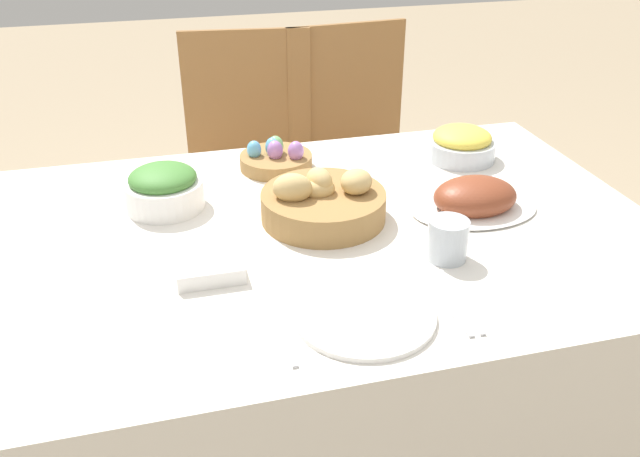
% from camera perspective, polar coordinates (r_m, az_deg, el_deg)
% --- Properties ---
extents(dining_table, '(1.53, 0.97, 0.76)m').
position_cam_1_polar(dining_table, '(1.64, -1.49, -11.89)').
color(dining_table, white).
rests_on(dining_table, ground).
extents(chair_far_right, '(0.46, 0.46, 0.97)m').
position_cam_1_polar(chair_far_right, '(2.35, 3.12, 5.32)').
color(chair_far_right, olive).
rests_on(chair_far_right, ground).
extents(chair_far_center, '(0.47, 0.47, 0.97)m').
position_cam_1_polar(chair_far_center, '(2.27, -5.69, 4.37)').
color(chair_far_center, olive).
rests_on(chair_far_center, ground).
extents(bread_basket, '(0.27, 0.27, 0.12)m').
position_cam_1_polar(bread_basket, '(1.45, 0.25, 2.23)').
color(bread_basket, '#9E7542').
rests_on(bread_basket, dining_table).
extents(egg_basket, '(0.18, 0.18, 0.08)m').
position_cam_1_polar(egg_basket, '(1.71, -3.73, 5.96)').
color(egg_basket, '#9E7542').
rests_on(egg_basket, dining_table).
extents(ham_platter, '(0.29, 0.20, 0.08)m').
position_cam_1_polar(ham_platter, '(1.53, 12.90, 2.45)').
color(ham_platter, white).
rests_on(ham_platter, dining_table).
extents(green_salad_bowl, '(0.17, 0.17, 0.10)m').
position_cam_1_polar(green_salad_bowl, '(1.53, -13.02, 3.33)').
color(green_salad_bowl, white).
rests_on(green_salad_bowl, dining_table).
extents(pineapple_bowl, '(0.18, 0.18, 0.09)m').
position_cam_1_polar(pineapple_bowl, '(1.79, 11.83, 6.96)').
color(pineapple_bowl, silver).
rests_on(pineapple_bowl, dining_table).
extents(dinner_plate, '(0.25, 0.25, 0.01)m').
position_cam_1_polar(dinner_plate, '(1.16, 3.74, -7.25)').
color(dinner_plate, white).
rests_on(dinner_plate, dining_table).
extents(fork, '(0.02, 0.20, 0.00)m').
position_cam_1_polar(fork, '(1.13, -3.46, -8.47)').
color(fork, silver).
rests_on(fork, dining_table).
extents(knife, '(0.02, 0.20, 0.00)m').
position_cam_1_polar(knife, '(1.21, 10.43, -6.20)').
color(knife, silver).
rests_on(knife, dining_table).
extents(spoon, '(0.02, 0.20, 0.00)m').
position_cam_1_polar(spoon, '(1.22, 11.72, -5.97)').
color(spoon, silver).
rests_on(spoon, dining_table).
extents(drinking_cup, '(0.08, 0.08, 0.08)m').
position_cam_1_polar(drinking_cup, '(1.33, 10.70, -0.93)').
color(drinking_cup, silver).
rests_on(drinking_cup, dining_table).
extents(butter_dish, '(0.12, 0.08, 0.03)m').
position_cam_1_polar(butter_dish, '(1.27, -9.26, -3.56)').
color(butter_dish, white).
rests_on(butter_dish, dining_table).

